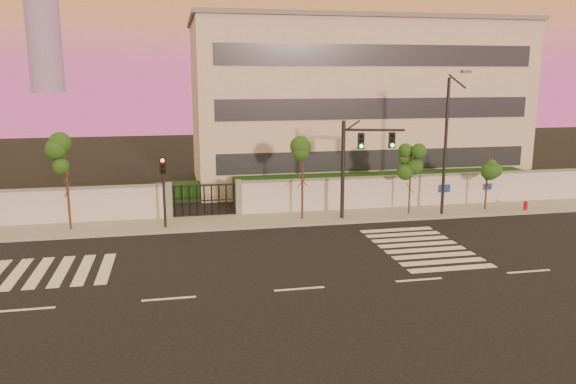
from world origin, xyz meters
name	(u,v)px	position (x,y,z in m)	size (l,w,h in m)	color
ground	(299,289)	(0.00, 0.00, 0.00)	(120.00, 120.00, 0.00)	black
sidewalk	(259,221)	(0.00, 10.50, 0.07)	(60.00, 3.00, 0.15)	gray
perimeter_wall	(257,198)	(0.10, 12.00, 1.07)	(60.00, 0.36, 2.20)	silver
hedge_row	(267,192)	(1.17, 14.74, 0.82)	(41.00, 4.25, 1.80)	black
institutional_building	(351,102)	(9.00, 21.99, 6.16)	(24.40, 12.40, 12.25)	beige
road_markings	(247,261)	(-1.58, 3.76, 0.01)	(57.00, 7.62, 0.02)	silver
street_tree_c	(66,160)	(-10.15, 10.43, 3.89)	(1.40, 1.11, 5.30)	#382314
street_tree_d	(303,162)	(2.47, 10.26, 3.43)	(1.54, 1.23, 4.66)	#382314
street_tree_e	(411,165)	(8.95, 10.16, 3.04)	(1.31, 1.04, 4.13)	#382314
street_tree_f	(488,166)	(13.96, 10.22, 2.80)	(1.40, 1.12, 3.80)	#382314
traffic_signal_main	(355,158)	(5.44, 9.88, 3.62)	(3.58, 1.03, 5.73)	black
traffic_signal_secondary	(164,183)	(-5.22, 9.79, 2.59)	(0.32, 0.32, 4.08)	black
streetlight_east	(447,140)	(10.79, 9.47, 4.57)	(0.51, 2.04, 8.46)	black
fire_hydrant	(526,206)	(16.27, 9.55, 0.36)	(0.29, 0.27, 0.73)	#AE0B0E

